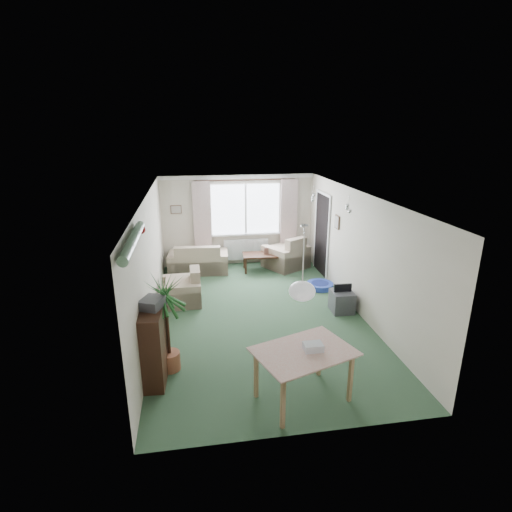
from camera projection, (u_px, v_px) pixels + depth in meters
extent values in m
plane|color=#2C4A31|center=(258.00, 316.00, 7.92)|extent=(6.50, 6.50, 0.00)
cube|color=white|center=(246.00, 209.00, 10.52)|extent=(1.80, 0.03, 1.30)
cube|color=black|center=(246.00, 180.00, 10.21)|extent=(2.60, 0.03, 0.03)
cube|color=beige|center=(202.00, 220.00, 10.32)|extent=(0.45, 0.08, 2.00)
cube|color=beige|center=(289.00, 217.00, 10.67)|extent=(0.45, 0.08, 2.00)
cube|color=white|center=(246.00, 249.00, 10.82)|extent=(1.20, 0.10, 0.55)
cube|color=black|center=(322.00, 235.00, 9.98)|extent=(0.03, 0.95, 2.00)
sphere|color=white|center=(302.00, 291.00, 5.34)|extent=(0.36, 0.36, 0.36)
cylinder|color=#196626|center=(133.00, 241.00, 4.76)|extent=(1.60, 1.60, 0.12)
sphere|color=silver|center=(313.00, 195.00, 8.28)|extent=(0.20, 0.20, 0.20)
sphere|color=silver|center=(349.00, 205.00, 7.20)|extent=(0.20, 0.20, 0.20)
cube|color=brown|center=(176.00, 209.00, 10.23)|extent=(0.28, 0.03, 0.22)
cube|color=brown|center=(337.00, 222.00, 8.87)|extent=(0.03, 0.24, 0.30)
cube|color=beige|center=(198.00, 258.00, 10.22)|extent=(1.56, 0.90, 0.75)
cube|color=beige|center=(286.00, 251.00, 10.53)|extent=(1.30, 1.28, 0.87)
cube|color=beige|center=(181.00, 286.00, 8.40)|extent=(0.81, 0.85, 0.75)
cube|color=black|center=(262.00, 262.00, 10.35)|extent=(1.02, 0.61, 0.44)
cube|color=brown|center=(266.00, 251.00, 10.27)|extent=(0.12, 0.03, 0.16)
cube|color=black|center=(155.00, 343.00, 5.83)|extent=(0.36, 0.94, 1.13)
cube|color=#3E3D43|center=(152.00, 303.00, 5.65)|extent=(0.40, 0.43, 0.14)
cylinder|color=#2C6522|center=(167.00, 324.00, 5.94)|extent=(0.82, 0.82, 1.56)
cube|color=#998253|center=(303.00, 376.00, 5.40)|extent=(1.37, 1.13, 0.73)
cube|color=silver|center=(313.00, 348.00, 5.28)|extent=(0.25, 0.18, 0.12)
cube|color=#323337|center=(342.00, 301.00, 8.06)|extent=(0.44, 0.48, 0.43)
cylinder|color=navy|center=(320.00, 285.00, 9.26)|extent=(0.79, 0.79, 0.12)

